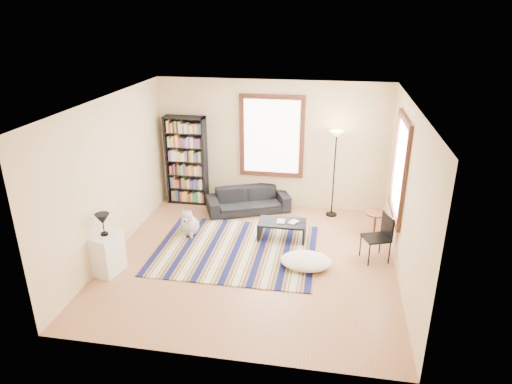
% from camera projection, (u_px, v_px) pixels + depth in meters
% --- Properties ---
extents(floor, '(5.00, 5.00, 0.10)m').
position_uv_depth(floor, '(251.00, 262.00, 8.14)').
color(floor, '#AC714E').
rests_on(floor, ground).
extents(ceiling, '(5.00, 5.00, 0.10)m').
position_uv_depth(ceiling, '(250.00, 99.00, 7.05)').
color(ceiling, white).
rests_on(ceiling, floor).
extents(wall_back, '(5.00, 0.10, 2.80)m').
position_uv_depth(wall_back, '(272.00, 145.00, 9.92)').
color(wall_back, beige).
rests_on(wall_back, floor).
extents(wall_front, '(5.00, 0.10, 2.80)m').
position_uv_depth(wall_front, '(211.00, 265.00, 5.27)').
color(wall_front, beige).
rests_on(wall_front, floor).
extents(wall_left, '(0.10, 5.00, 2.80)m').
position_uv_depth(wall_left, '(108.00, 177.00, 8.00)').
color(wall_left, beige).
rests_on(wall_left, floor).
extents(wall_right, '(0.10, 5.00, 2.80)m').
position_uv_depth(wall_right, '(410.00, 196.00, 7.19)').
color(wall_right, beige).
rests_on(wall_right, floor).
extents(window_back, '(1.20, 0.06, 1.60)m').
position_uv_depth(window_back, '(272.00, 137.00, 9.78)').
color(window_back, white).
rests_on(window_back, wall_back).
extents(window_right, '(0.06, 1.20, 1.60)m').
position_uv_depth(window_right, '(400.00, 168.00, 7.86)').
color(window_right, white).
rests_on(window_right, wall_right).
extents(rug, '(2.96, 2.37, 0.02)m').
position_uv_depth(rug, '(236.00, 249.00, 8.44)').
color(rug, '#0D1243').
rests_on(rug, floor).
extents(sofa, '(1.35, 1.90, 0.52)m').
position_uv_depth(sofa, '(248.00, 200.00, 9.97)').
color(sofa, black).
rests_on(sofa, floor).
extents(bookshelf, '(0.90, 0.30, 2.00)m').
position_uv_depth(bookshelf, '(187.00, 161.00, 10.16)').
color(bookshelf, black).
rests_on(bookshelf, floor).
extents(coffee_table, '(1.02, 0.81, 0.36)m').
position_uv_depth(coffee_table, '(282.00, 230.00, 8.80)').
color(coffee_table, black).
rests_on(coffee_table, floor).
extents(book_a, '(0.16, 0.21, 0.02)m').
position_uv_depth(book_a, '(277.00, 221.00, 8.74)').
color(book_a, beige).
rests_on(book_a, coffee_table).
extents(book_b, '(0.23, 0.25, 0.02)m').
position_uv_depth(book_b, '(290.00, 221.00, 8.75)').
color(book_b, beige).
rests_on(book_b, coffee_table).
extents(floor_cushion, '(1.04, 0.89, 0.22)m').
position_uv_depth(floor_cushion, '(306.00, 261.00, 7.86)').
color(floor_cushion, white).
rests_on(floor_cushion, floor).
extents(floor_lamp, '(0.39, 0.39, 1.86)m').
position_uv_depth(floor_lamp, '(334.00, 175.00, 9.52)').
color(floor_lamp, black).
rests_on(floor_lamp, floor).
extents(side_table, '(0.53, 0.53, 0.54)m').
position_uv_depth(side_table, '(375.00, 225.00, 8.79)').
color(side_table, '#462111').
rests_on(side_table, floor).
extents(folding_chair, '(0.54, 0.53, 0.86)m').
position_uv_depth(folding_chair, '(376.00, 238.00, 7.96)').
color(folding_chair, black).
rests_on(folding_chair, floor).
extents(white_cabinet, '(0.47, 0.57, 0.70)m').
position_uv_depth(white_cabinet, '(107.00, 254.00, 7.62)').
color(white_cabinet, white).
rests_on(white_cabinet, floor).
extents(table_lamp, '(0.27, 0.27, 0.38)m').
position_uv_depth(table_lamp, '(103.00, 225.00, 7.41)').
color(table_lamp, black).
rests_on(table_lamp, white_cabinet).
extents(dog, '(0.47, 0.62, 0.59)m').
position_uv_depth(dog, '(189.00, 221.00, 8.92)').
color(dog, '#B3B3B3').
rests_on(dog, floor).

